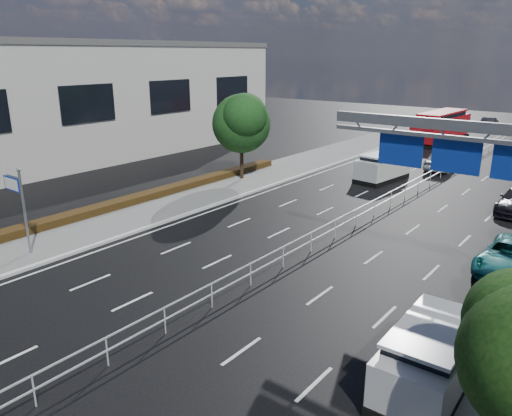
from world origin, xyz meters
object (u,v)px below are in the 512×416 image
Objects in this scene: near_car_silver at (442,160)px; silver_minivan at (432,357)px; white_minivan at (382,167)px; parked_car_teal at (511,256)px; toilet_sign at (18,196)px; overhead_gantry at (475,152)px; near_car_dark at (489,123)px; red_bus at (441,126)px.

silver_minivan is (9.30, -29.06, 0.13)m from near_car_silver.
parked_car_teal is at bearing -39.19° from white_minivan.
toilet_sign is at bearing -175.15° from silver_minivan.
near_car_silver is at bearing 106.66° from silver_minivan.
toilet_sign is 0.88× the size of near_car_silver.
overhead_gantry is (17.69, 10.05, 2.66)m from toilet_sign.
toilet_sign reaches higher than silver_minivan.
overhead_gantry is at bearing 99.88° from silver_minivan.
near_car_silver reaches higher than parked_car_teal.
toilet_sign is 19.46m from silver_minivan.
toilet_sign is 0.42× the size of overhead_gantry.
overhead_gantry reaches higher than near_car_silver.
near_car_dark is 0.91× the size of silver_minivan.
white_minivan is 20.72m from red_bus.
parked_car_teal is (19.25, 12.34, -2.24)m from toilet_sign.
overhead_gantry is at bearing -67.69° from red_bus.
red_bus is (-12.49, 34.98, -3.88)m from overhead_gantry.
toilet_sign is 0.39× the size of red_bus.
red_bus is at bearing 107.00° from silver_minivan.
red_bus is at bearing 80.76° from near_car_dark.
white_minivan is 1.05× the size of silver_minivan.
red_bus reaches higher than near_car_dark.
overhead_gantry is at bearing 29.60° from toilet_sign.
near_car_dark is at bearing -87.59° from near_car_silver.
red_bus is 14.18m from near_car_dark.
white_minivan is 1.00× the size of parked_car_teal.
toilet_sign is at bearing -93.94° from red_bus.
near_car_silver is at bearing 77.15° from white_minivan.
white_minivan is 1.02× the size of near_car_silver.
white_minivan is at bearing -80.75° from red_bus.
red_bus is 14.78m from near_car_silver.
overhead_gantry reaches higher than red_bus.
overhead_gantry is 50.45m from near_car_dark.
near_car_silver is 1.13× the size of near_car_dark.
red_bus is at bearing 83.40° from toilet_sign.
white_minivan is at bearing 72.77° from toilet_sign.
red_bus reaches higher than parked_car_teal.
white_minivan is 7.01m from near_car_silver.
silver_minivan is 0.96× the size of parked_car_teal.
toilet_sign is 32.68m from near_car_silver.
near_car_silver is at bearing 110.23° from overhead_gantry.
silver_minivan is (14.05, -43.03, -0.75)m from red_bus.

